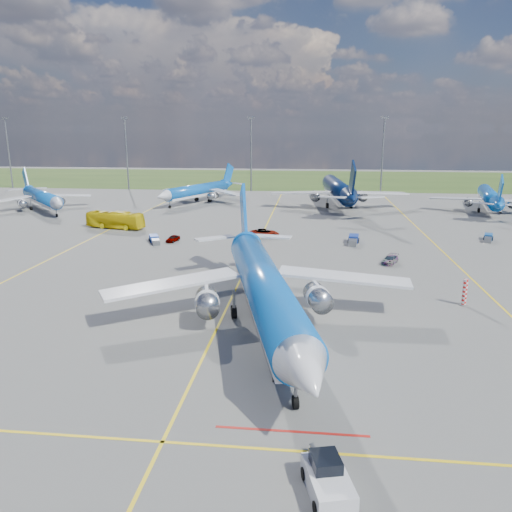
# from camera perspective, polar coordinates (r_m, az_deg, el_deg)

# --- Properties ---
(ground) EXTENTS (400.00, 400.00, 0.00)m
(ground) POSITION_cam_1_polar(r_m,az_deg,el_deg) (51.01, -4.16, -7.58)
(ground) COLOR #565653
(ground) RESTS_ON ground
(grass_strip) EXTENTS (400.00, 80.00, 0.01)m
(grass_strip) POSITION_cam_1_polar(r_m,az_deg,el_deg) (197.62, 3.76, 8.78)
(grass_strip) COLOR #2D4719
(grass_strip) RESTS_ON ground
(taxiway_lines) EXTENTS (60.25, 160.00, 0.02)m
(taxiway_lines) POSITION_cam_1_polar(r_m,az_deg,el_deg) (77.09, -0.34, 0.07)
(taxiway_lines) COLOR yellow
(taxiway_lines) RESTS_ON ground
(floodlight_masts) EXTENTS (202.20, 0.50, 22.70)m
(floodlight_masts) POSITION_cam_1_polar(r_m,az_deg,el_deg) (156.65, 6.88, 11.87)
(floodlight_masts) COLOR slate
(floodlight_masts) RESTS_ON ground
(warning_post) EXTENTS (0.50, 0.50, 3.00)m
(warning_post) POSITION_cam_1_polar(r_m,az_deg,el_deg) (59.77, 22.74, -3.85)
(warning_post) COLOR red
(warning_post) RESTS_ON ground
(bg_jet_nw) EXTENTS (43.15, 43.58, 9.12)m
(bg_jet_nw) POSITION_cam_1_polar(r_m,az_deg,el_deg) (130.65, -23.15, 4.81)
(bg_jet_nw) COLOR #0D58B6
(bg_jet_nw) RESTS_ON ground
(bg_jet_nnw) EXTENTS (38.55, 42.94, 9.22)m
(bg_jet_nnw) POSITION_cam_1_polar(r_m,az_deg,el_deg) (134.30, -6.64, 6.10)
(bg_jet_nnw) COLOR #0D58B6
(bg_jet_nnw) RESTS_ON ground
(bg_jet_n) EXTENTS (40.11, 50.32, 12.39)m
(bg_jet_n) POSITION_cam_1_polar(r_m,az_deg,el_deg) (128.67, 9.27, 5.65)
(bg_jet_n) COLOR #07173C
(bg_jet_n) RESTS_ON ground
(bg_jet_ne) EXTENTS (35.82, 42.60, 9.78)m
(bg_jet_ne) POSITION_cam_1_polar(r_m,az_deg,el_deg) (131.44, 25.00, 4.67)
(bg_jet_ne) COLOR #0D58B6
(bg_jet_ne) RESTS_ON ground
(main_airliner) EXTENTS (43.89, 51.75, 11.77)m
(main_airliner) POSITION_cam_1_polar(r_m,az_deg,el_deg) (49.82, 0.97, -8.09)
(main_airliner) COLOR #0D58B6
(main_airliner) RESTS_ON ground
(pushback_tug) EXTENTS (2.99, 5.69, 1.89)m
(pushback_tug) POSITION_cam_1_polar(r_m,az_deg,el_deg) (29.51, 8.17, -23.99)
(pushback_tug) COLOR silver
(pushback_tug) RESTS_ON ground
(uld_container) EXTENTS (1.93, 2.36, 1.82)m
(uld_container) POSITION_cam_1_polar(r_m,az_deg,el_deg) (40.46, 3.43, -12.25)
(uld_container) COLOR #0C55B3
(uld_container) RESTS_ON ground
(apron_bus) EXTENTS (12.24, 5.45, 3.32)m
(apron_bus) POSITION_cam_1_polar(r_m,az_deg,el_deg) (101.91, -15.79, 3.99)
(apron_bus) COLOR yellow
(apron_bus) RESTS_ON ground
(service_car_a) EXTENTS (2.10, 3.54, 1.13)m
(service_car_a) POSITION_cam_1_polar(r_m,az_deg,el_deg) (87.63, -9.48, 1.99)
(service_car_a) COLOR #999999
(service_car_a) RESTS_ON ground
(service_car_b) EXTENTS (5.68, 3.45, 1.47)m
(service_car_b) POSITION_cam_1_polar(r_m,az_deg,el_deg) (90.26, 0.99, 2.65)
(service_car_b) COLOR #999999
(service_car_b) RESTS_ON ground
(service_car_c) EXTENTS (3.20, 4.36, 1.17)m
(service_car_c) POSITION_cam_1_polar(r_m,az_deg,el_deg) (74.94, 15.08, -0.40)
(service_car_c) COLOR #999999
(service_car_c) RESTS_ON ground
(baggage_tug_w) EXTENTS (2.17, 5.65, 1.24)m
(baggage_tug_w) POSITION_cam_1_polar(r_m,az_deg,el_deg) (86.83, 11.06, 1.81)
(baggage_tug_w) COLOR navy
(baggage_tug_w) RESTS_ON ground
(baggage_tug_c) EXTENTS (3.22, 5.06, 1.11)m
(baggage_tug_c) POSITION_cam_1_polar(r_m,az_deg,el_deg) (87.59, -11.52, 1.86)
(baggage_tug_c) COLOR #1C40AA
(baggage_tug_c) RESTS_ON ground
(baggage_tug_e) EXTENTS (2.71, 4.70, 1.02)m
(baggage_tug_e) POSITION_cam_1_polar(r_m,az_deg,el_deg) (96.41, 25.01, 1.89)
(baggage_tug_e) COLOR #174C8E
(baggage_tug_e) RESTS_ON ground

